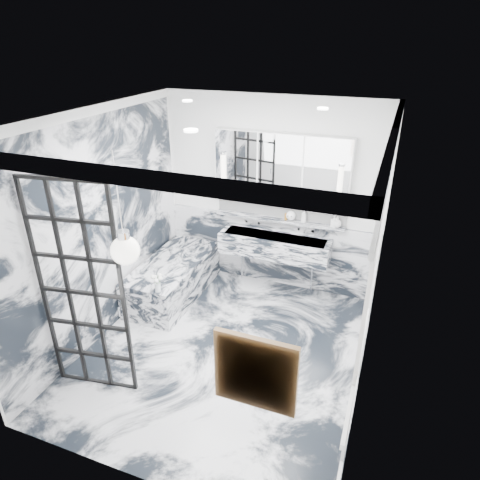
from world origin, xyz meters
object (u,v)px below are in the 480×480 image
at_px(crittall_door, 82,293).
at_px(bathtub, 173,278).
at_px(trough_sink, 275,246).
at_px(mirror_cabinet, 281,169).

bearing_deg(crittall_door, bathtub, 83.06).
distance_m(crittall_door, bathtub, 2.08).
bearing_deg(trough_sink, crittall_door, -116.34).
distance_m(mirror_cabinet, bathtub, 2.20).
height_order(crittall_door, mirror_cabinet, crittall_door).
xyz_separation_m(crittall_door, trough_sink, (1.26, 2.54, -0.45)).
height_order(trough_sink, mirror_cabinet, mirror_cabinet).
bearing_deg(trough_sink, mirror_cabinet, 90.00).
distance_m(crittall_door, mirror_cabinet, 3.05).
height_order(trough_sink, bathtub, trough_sink).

